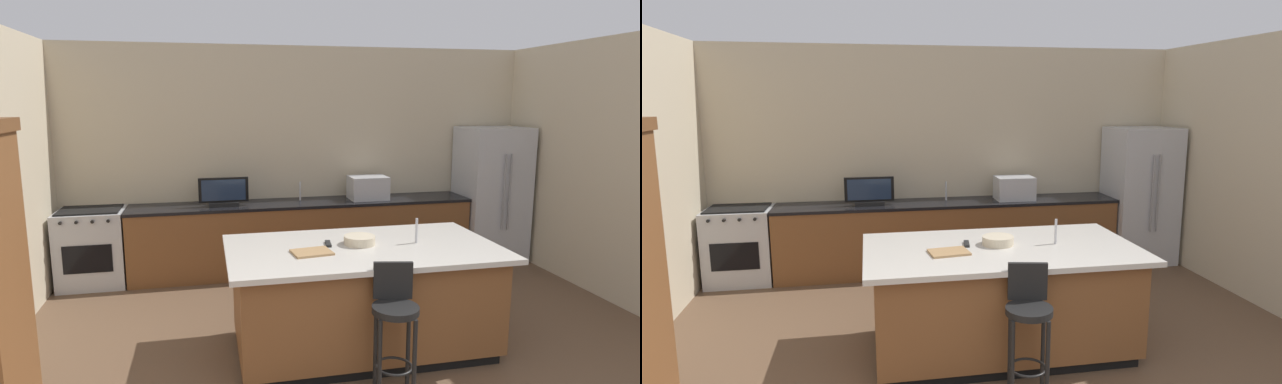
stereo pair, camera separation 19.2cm
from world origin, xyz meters
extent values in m
cube|color=beige|center=(0.00, 5.16, 1.41)|extent=(6.49, 0.12, 2.83)
cube|color=brown|center=(-0.04, 4.78, 0.43)|extent=(4.26, 0.60, 0.85)
cube|color=black|center=(-0.04, 4.78, 0.87)|extent=(4.28, 0.62, 0.04)
cube|color=black|center=(0.05, 2.56, 0.04)|extent=(2.07, 1.04, 0.09)
cube|color=brown|center=(0.05, 2.56, 0.49)|extent=(2.15, 1.12, 0.79)
cube|color=beige|center=(0.05, 2.56, 0.91)|extent=(2.31, 1.28, 0.04)
cube|color=#B7BABF|center=(2.52, 4.72, 0.90)|extent=(0.83, 0.71, 1.80)
cylinder|color=gray|center=(2.48, 4.34, 0.99)|extent=(0.02, 0.02, 0.99)
cylinder|color=gray|center=(2.56, 4.34, 0.99)|extent=(0.02, 0.02, 0.99)
cube|color=#B7BABF|center=(-2.56, 4.78, 0.45)|extent=(0.75, 0.60, 0.89)
cube|color=black|center=(-2.56, 4.47, 0.40)|extent=(0.52, 0.01, 0.32)
cube|color=black|center=(-2.56, 4.78, 0.90)|extent=(0.67, 0.50, 0.02)
cylinder|color=black|center=(-2.81, 4.46, 0.83)|extent=(0.04, 0.03, 0.04)
cylinder|color=black|center=(-2.64, 4.46, 0.83)|extent=(0.04, 0.03, 0.04)
cylinder|color=black|center=(-2.48, 4.46, 0.83)|extent=(0.04, 0.03, 0.04)
cylinder|color=black|center=(-2.31, 4.46, 0.83)|extent=(0.04, 0.03, 0.04)
cube|color=#B7BABF|center=(0.80, 4.78, 1.04)|extent=(0.48, 0.36, 0.30)
cube|color=black|center=(-1.03, 4.73, 0.92)|extent=(0.35, 0.16, 0.05)
cube|color=black|center=(-1.03, 4.73, 1.09)|extent=(0.59, 0.05, 0.30)
cube|color=#1E2D47|center=(-1.03, 4.70, 1.09)|extent=(0.52, 0.01, 0.25)
cylinder|color=#B2B2B7|center=(-0.07, 4.88, 1.01)|extent=(0.02, 0.02, 0.24)
cylinder|color=#B2B2B7|center=(0.54, 2.56, 1.04)|extent=(0.02, 0.02, 0.22)
cylinder|color=black|center=(0.05, 1.76, 0.69)|extent=(0.34, 0.34, 0.05)
cube|color=black|center=(0.08, 1.91, 0.85)|extent=(0.29, 0.09, 0.28)
cylinder|color=black|center=(-0.09, 1.67, 0.33)|extent=(0.03, 0.03, 0.66)
cylinder|color=black|center=(0.15, 1.62, 0.33)|extent=(0.03, 0.03, 0.66)
cylinder|color=black|center=(-0.04, 1.91, 0.33)|extent=(0.03, 0.03, 0.66)
cylinder|color=black|center=(0.20, 1.86, 0.33)|extent=(0.03, 0.03, 0.66)
torus|color=black|center=(0.05, 1.76, 0.25)|extent=(0.28, 0.28, 0.02)
cylinder|color=beige|center=(0.04, 2.63, 0.97)|extent=(0.27, 0.27, 0.08)
cube|color=black|center=(-0.23, 2.67, 0.94)|extent=(0.07, 0.17, 0.02)
cube|color=#A87F51|center=(-0.42, 2.46, 0.94)|extent=(0.34, 0.27, 0.02)
camera|label=1|loc=(-1.23, -1.54, 2.17)|focal=29.21mm
camera|label=2|loc=(-1.04, -1.58, 2.17)|focal=29.21mm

